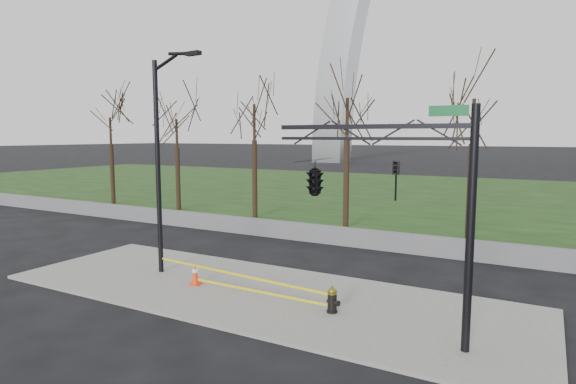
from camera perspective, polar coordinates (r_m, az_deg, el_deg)
The scene contains 10 objects.
ground at distance 16.31m, azimuth -3.93°, elevation -12.09°, with size 500.00×500.00×0.00m, color black.
sidewalk at distance 16.30m, azimuth -3.93°, elevation -11.93°, with size 18.00×6.00×0.10m, color slate.
grass_strip at distance 44.09m, azimuth 17.66°, elevation -0.38°, with size 120.00×40.00×0.06m, color #1A3312.
guardrail at distance 23.09m, azimuth 6.91°, elevation -5.33°, with size 60.00×0.30×0.90m, color #59595B.
tree_row at distance 28.23m, azimuth 1.11°, elevation 4.05°, with size 36.53×4.00×7.86m.
fire_hydrant at distance 14.34m, azimuth 5.36°, elevation -12.83°, with size 0.50×0.33×0.80m.
traffic_cone at distance 17.12m, azimuth -11.07°, elevation -9.71°, with size 0.41×0.41×0.70m.
street_light at distance 18.17m, azimuth -14.95°, elevation 4.73°, with size 2.39×0.44×8.21m.
traffic_signal_mast at distance 12.56m, azimuth 6.44°, elevation 1.60°, with size 5.10×2.50×6.00m.
caution_tape at distance 16.04m, azimuth -5.26°, elevation -10.61°, with size 7.43×0.74×0.41m.
Camera 1 is at (8.39, -12.96, 5.27)m, focal length 29.61 mm.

